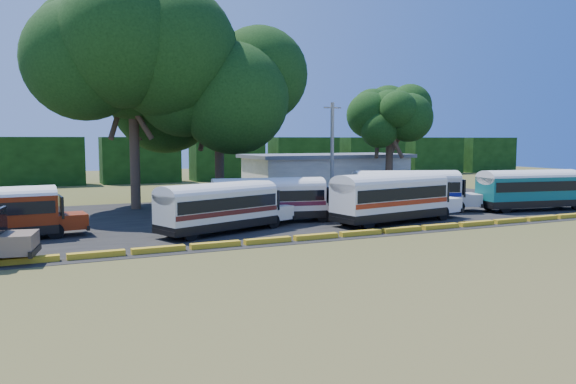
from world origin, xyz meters
name	(u,v)px	position (x,y,z in m)	size (l,w,h in m)	color
ground	(300,244)	(0.00, 0.00, 0.00)	(160.00, 160.00, 0.00)	#3E4B19
asphalt_strip	(242,216)	(1.00, 12.00, 0.01)	(64.00, 24.00, 0.02)	black
curb	(292,239)	(0.00, 1.00, 0.15)	(53.70, 0.45, 0.30)	gold
terminal_building	(326,171)	(18.00, 30.00, 2.03)	(19.00, 9.00, 4.00)	silver
treeline_backdrop	(140,160)	(0.00, 48.00, 3.00)	(130.00, 4.00, 6.00)	black
bus_cream_west	(221,205)	(-2.80, 5.32, 1.76)	(9.68, 5.45, 3.11)	black
bus_cream_east	(271,197)	(1.76, 8.18, 1.75)	(9.68, 4.07, 3.09)	black
bus_white_red	(393,195)	(9.10, 4.29, 1.95)	(10.78, 4.33, 3.45)	black
bus_white_blue	(408,189)	(13.73, 8.71, 1.86)	(10.27, 5.52, 3.29)	black
bus_teal	(531,187)	(23.24, 5.38, 1.88)	(10.26, 3.97, 3.29)	black
tree_west	(132,53)	(-5.44, 19.67, 12.64)	(14.61, 14.61, 18.02)	#37271B
tree_center	(219,83)	(1.98, 20.35, 10.61)	(12.51, 12.51, 15.22)	#37271B
tree_east	(390,114)	(22.19, 23.45, 8.37)	(6.96, 6.96, 11.03)	#37271B
utility_pole	(332,154)	(9.83, 14.05, 4.50)	(1.60, 0.30, 8.78)	gray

